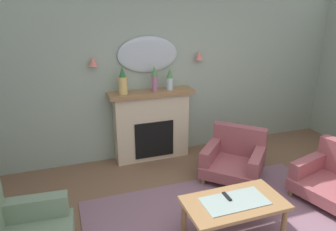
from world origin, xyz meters
The scene contains 12 objects.
wall_back centered at (0.00, 2.55, 1.46)m, with size 7.30×0.10×2.91m, color #93A393.
fireplace centered at (-0.31, 2.33, 0.57)m, with size 1.36×0.36×1.16m.
mantel_vase_right centered at (-0.76, 2.30, 1.35)m, with size 0.13×0.13×0.42m.
mantel_vase_left centered at (-0.26, 2.30, 1.37)m, with size 0.10×0.10×0.40m.
mantel_vase_centre centered at (-0.01, 2.30, 1.34)m, with size 0.10×0.10×0.35m.
wall_mirror centered at (-0.31, 2.47, 1.71)m, with size 0.96×0.06×0.56m, color #B2BCC6.
wall_sconce_left centered at (-1.16, 2.42, 1.66)m, with size 0.14×0.14×0.14m, color #D17066.
wall_sconce_right centered at (0.54, 2.42, 1.66)m, with size 0.14×0.14×0.14m, color #D17066.
coffee_table centered at (-0.01, 0.21, 0.38)m, with size 1.10×0.60×0.45m.
tv_remote centered at (-0.05, 0.30, 0.45)m, with size 0.04×0.16×0.02m, color black.
armchair_beside_couch centered at (1.64, 0.40, 0.31)m, with size 1.00×0.98×0.71m.
armchair_in_corner centered at (0.68, 1.36, 0.31)m, with size 1.15×1.15×0.71m.
Camera 1 is at (-1.65, -2.30, 2.47)m, focal length 33.85 mm.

